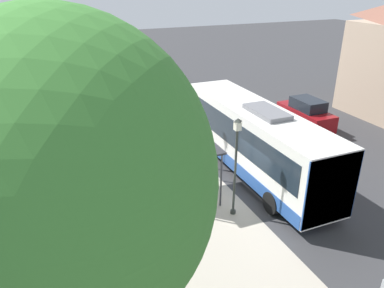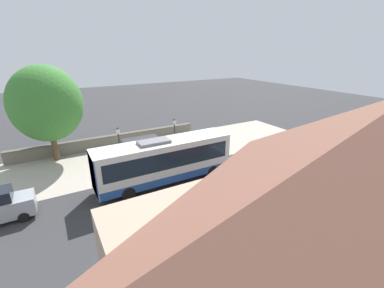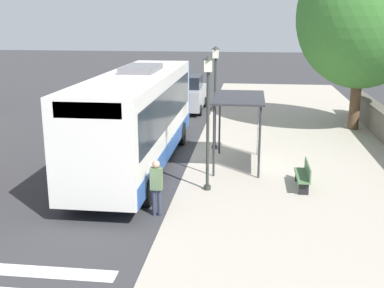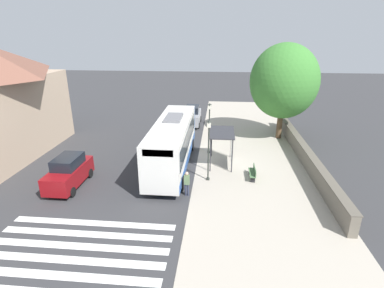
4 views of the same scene
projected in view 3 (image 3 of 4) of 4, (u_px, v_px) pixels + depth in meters
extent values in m
plane|color=#353538|center=(193.00, 154.00, 20.07)|extent=(120.00, 120.00, 0.00)
cube|color=#ADA393|center=(302.00, 158.00, 19.54)|extent=(9.00, 44.00, 0.02)
cube|color=silver|center=(138.00, 115.00, 17.97)|extent=(2.45, 11.01, 3.08)
cube|color=black|center=(137.00, 105.00, 17.86)|extent=(2.49, 10.13, 1.36)
cube|color=#264C93|center=(139.00, 147.00, 18.28)|extent=(2.49, 10.79, 0.62)
cube|color=#264C93|center=(164.00, 93.00, 23.22)|extent=(2.49, 0.06, 2.96)
cube|color=black|center=(87.00, 110.00, 12.41)|extent=(1.84, 0.08, 0.43)
cube|color=slate|center=(141.00, 69.00, 18.33)|extent=(1.23, 2.42, 0.22)
cylinder|color=black|center=(147.00, 190.00, 14.52)|extent=(0.30, 1.00, 1.00)
cylinder|color=black|center=(74.00, 187.00, 14.79)|extent=(0.30, 1.00, 1.00)
cylinder|color=black|center=(181.00, 134.00, 21.49)|extent=(0.30, 1.00, 1.00)
cylinder|color=black|center=(131.00, 132.00, 21.76)|extent=(0.30, 1.00, 1.00)
cylinder|color=#2D2D33|center=(220.00, 123.00, 19.81)|extent=(0.08, 0.08, 2.60)
cylinder|color=#2D2D33|center=(214.00, 142.00, 16.95)|extent=(0.08, 0.08, 2.60)
cylinder|color=#2D2D33|center=(259.00, 125.00, 19.62)|extent=(0.08, 0.08, 2.60)
cylinder|color=#2D2D33|center=(260.00, 143.00, 16.76)|extent=(0.08, 0.08, 2.60)
cube|color=#2D2D33|center=(239.00, 98.00, 17.94)|extent=(1.90, 3.28, 0.08)
cube|color=silver|center=(259.00, 130.00, 18.16)|extent=(0.03, 2.68, 2.08)
cylinder|color=#2D3347|center=(160.00, 202.00, 13.80)|extent=(0.12, 0.12, 0.80)
cylinder|color=#2D3347|center=(154.00, 202.00, 13.82)|extent=(0.12, 0.12, 0.80)
cube|color=#59724C|center=(156.00, 179.00, 13.63)|extent=(0.34, 0.22, 0.64)
sphere|color=tan|center=(156.00, 164.00, 13.52)|extent=(0.22, 0.22, 0.22)
cube|color=#4C7247|center=(302.00, 176.00, 15.97)|extent=(0.40, 1.61, 0.06)
cube|color=#4C7247|center=(308.00, 169.00, 15.89)|extent=(0.04, 1.61, 0.40)
cube|color=black|center=(300.00, 176.00, 16.65)|extent=(0.32, 0.06, 0.45)
cube|color=black|center=(304.00, 189.00, 15.41)|extent=(0.32, 0.06, 0.45)
cylinder|color=#2D332D|center=(215.00, 147.00, 20.85)|extent=(0.24, 0.24, 0.16)
cylinder|color=#2D332D|center=(215.00, 105.00, 20.37)|extent=(0.10, 0.10, 3.90)
cube|color=silver|center=(216.00, 54.00, 19.82)|extent=(0.24, 0.24, 0.35)
pyramid|color=#2D332D|center=(216.00, 48.00, 19.76)|extent=(0.28, 0.28, 0.14)
cylinder|color=#2D332D|center=(207.00, 188.00, 15.91)|extent=(0.24, 0.24, 0.16)
cylinder|color=#2D332D|center=(208.00, 133.00, 15.43)|extent=(0.10, 0.10, 3.91)
cube|color=silver|center=(208.00, 66.00, 14.88)|extent=(0.24, 0.24, 0.35)
pyramid|color=#2D332D|center=(208.00, 58.00, 14.82)|extent=(0.28, 0.28, 0.14)
cylinder|color=brown|center=(356.00, 92.00, 24.03)|extent=(0.52, 0.52, 3.84)
ellipsoid|color=#3D7F33|center=(363.00, 16.00, 23.09)|extent=(6.32, 6.32, 6.95)
cube|color=#9EA0A8|center=(189.00, 97.00, 29.05)|extent=(1.70, 4.28, 1.14)
cube|color=black|center=(189.00, 82.00, 28.92)|extent=(1.45, 2.22, 0.71)
cylinder|color=black|center=(200.00, 110.00, 27.76)|extent=(0.22, 0.64, 0.64)
cylinder|color=black|center=(172.00, 110.00, 27.95)|extent=(0.22, 0.64, 0.64)
cylinder|color=black|center=(204.00, 102.00, 30.43)|extent=(0.22, 0.64, 0.64)
cylinder|color=black|center=(179.00, 102.00, 30.61)|extent=(0.22, 0.64, 0.64)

